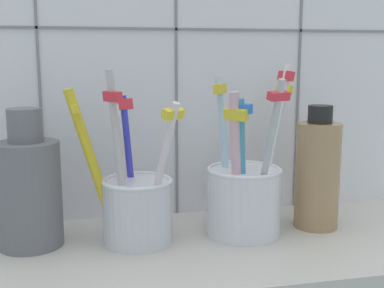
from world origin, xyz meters
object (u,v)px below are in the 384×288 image
at_px(ceramic_vase, 29,189).
at_px(toothbrush_cup_left, 135,203).
at_px(toothbrush_cup_right, 245,193).
at_px(soap_bottle, 318,173).

bearing_deg(ceramic_vase, toothbrush_cup_left, -8.25).
distance_m(toothbrush_cup_right, soap_bottle, 0.09).
relative_size(toothbrush_cup_left, toothbrush_cup_right, 0.98).
distance_m(toothbrush_cup_right, ceramic_vase, 0.23).
bearing_deg(toothbrush_cup_right, toothbrush_cup_left, -179.68).
height_order(toothbrush_cup_right, ceramic_vase, toothbrush_cup_right).
relative_size(toothbrush_cup_left, soap_bottle, 1.30).
xyz_separation_m(ceramic_vase, soap_bottle, (0.32, -0.01, 0.00)).
height_order(toothbrush_cup_left, soap_bottle, toothbrush_cup_left).
bearing_deg(soap_bottle, toothbrush_cup_right, -177.30).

